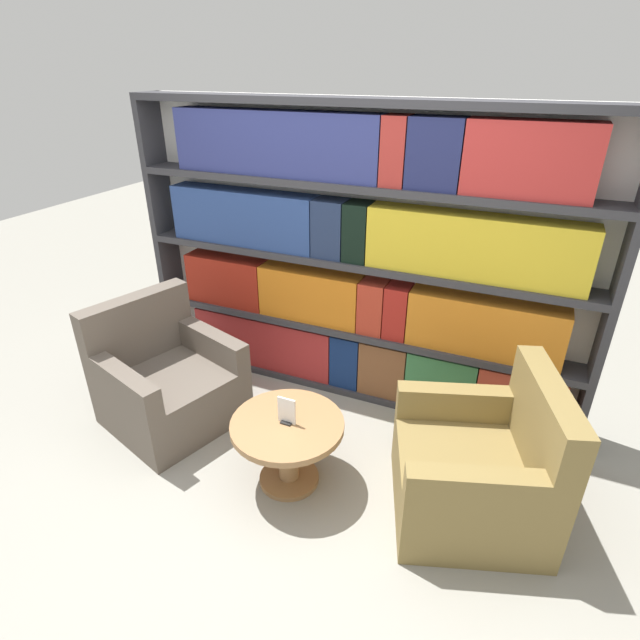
% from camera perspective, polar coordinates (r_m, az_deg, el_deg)
% --- Properties ---
extents(ground_plane, '(14.00, 14.00, 0.00)m').
position_cam_1_polar(ground_plane, '(3.15, -5.98, -20.44)').
color(ground_plane, gray).
extents(bookshelf, '(3.35, 0.30, 2.14)m').
position_cam_1_polar(bookshelf, '(3.60, 4.26, 6.36)').
color(bookshelf, silver).
rests_on(bookshelf, ground_plane).
extents(armchair_left, '(1.01, 1.02, 0.88)m').
position_cam_1_polar(armchair_left, '(3.75, -17.07, -6.82)').
color(armchair_left, brown).
rests_on(armchair_left, ground_plane).
extents(armchair_right, '(1.02, 1.03, 0.88)m').
position_cam_1_polar(armchair_right, '(3.05, 17.63, -16.05)').
color(armchair_right, olive).
rests_on(armchair_right, ground_plane).
extents(coffee_table, '(0.68, 0.68, 0.45)m').
position_cam_1_polar(coffee_table, '(3.07, -3.70, -13.45)').
color(coffee_table, olive).
rests_on(coffee_table, ground_plane).
extents(table_sign, '(0.11, 0.06, 0.17)m').
position_cam_1_polar(table_sign, '(2.95, -3.82, -10.47)').
color(table_sign, black).
rests_on(table_sign, coffee_table).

